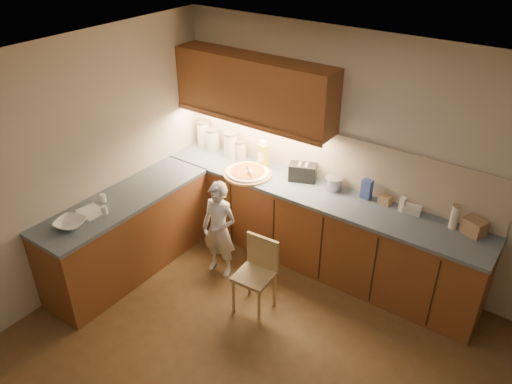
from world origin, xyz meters
TOP-DOWN VIEW (x-y plane):
  - room at (0.00, 0.00)m, footprint 4.54×4.50m
  - l_counter at (-0.92, 1.25)m, footprint 3.77×2.62m
  - backsplash at (-0.38, 1.99)m, footprint 3.75×0.02m
  - upper_cabinets at (-1.27, 1.82)m, footprint 1.95×0.36m
  - pizza_on_board at (-1.18, 1.57)m, footprint 0.56×0.56m
  - child at (-1.09, 0.92)m, footprint 0.43×0.31m
  - wooden_chair at (-0.44, 0.72)m, footprint 0.38×0.38m
  - mixing_bowl at (-1.95, -0.25)m, footprint 0.35×0.35m
  - canister_a at (-2.10, 1.88)m, footprint 0.16×0.16m
  - canister_b at (-1.91, 1.84)m, footprint 0.16×0.16m
  - canister_c at (-1.62, 1.82)m, footprint 0.17×0.17m
  - canister_d at (-1.50, 1.86)m, footprint 0.14×0.14m
  - oil_jug at (-1.15, 1.83)m, footprint 0.13×0.11m
  - toaster at (-0.61, 1.83)m, footprint 0.34×0.27m
  - steel_pot at (-0.23, 1.85)m, footprint 0.19×0.19m
  - blue_box at (0.13, 1.88)m, footprint 0.11×0.08m
  - card_box_a at (0.34, 1.89)m, footprint 0.13×0.10m
  - white_bottle at (0.54, 1.85)m, footprint 0.06×0.06m
  - flat_pack at (0.63, 1.89)m, footprint 0.19×0.15m
  - tall_jar at (1.04, 1.86)m, footprint 0.08×0.08m
  - card_box_b at (1.23, 1.87)m, footprint 0.24×0.22m
  - dough_cloth at (-1.99, 0.02)m, footprint 0.29×0.24m
  - spice_jar_a at (-2.06, 0.23)m, footprint 0.07×0.07m
  - spice_jar_b at (-1.86, 0.09)m, footprint 0.07×0.07m

SIDE VIEW (x-z plane):
  - wooden_chair at x=-0.44m, z-range 0.06..0.85m
  - l_counter at x=-0.92m, z-range 0.00..0.92m
  - child at x=-1.09m, z-range 0.00..1.12m
  - dough_cloth at x=-1.99m, z-range 0.92..0.94m
  - pizza_on_board at x=-1.18m, z-range 0.83..1.06m
  - mixing_bowl at x=-1.95m, z-range 0.92..0.99m
  - flat_pack at x=0.63m, z-range 0.92..0.99m
  - spice_jar_a at x=-2.06m, z-range 0.92..1.00m
  - spice_jar_b at x=-1.86m, z-range 0.92..1.00m
  - card_box_a at x=0.34m, z-range 0.92..1.01m
  - steel_pot at x=-0.23m, z-range 0.92..1.07m
  - card_box_b at x=1.23m, z-range 0.92..1.08m
  - white_bottle at x=0.54m, z-range 0.92..1.08m
  - toaster at x=-0.61m, z-range 0.92..1.11m
  - blue_box at x=0.13m, z-range 0.92..1.13m
  - canister_d at x=-1.50m, z-range 0.92..1.15m
  - tall_jar at x=1.04m, z-range 0.92..1.18m
  - canister_b at x=-1.91m, z-range 0.92..1.21m
  - oil_jug at x=-1.15m, z-range 0.91..1.24m
  - canister_c at x=-1.62m, z-range 0.92..1.24m
  - canister_a at x=-2.10m, z-range 0.92..1.25m
  - backsplash at x=-0.38m, z-range 0.92..1.50m
  - room at x=0.00m, z-range 0.37..2.99m
  - upper_cabinets at x=-1.27m, z-range 1.48..2.21m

